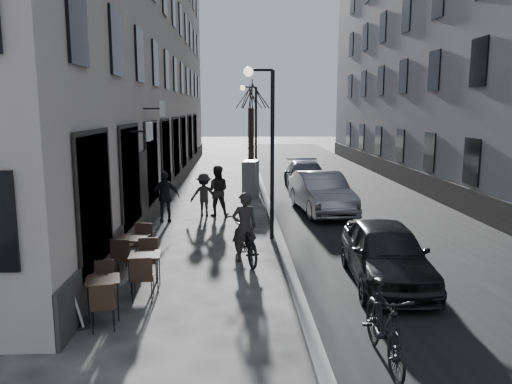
{
  "coord_description": "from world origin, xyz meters",
  "views": [
    {
      "loc": [
        -1.07,
        -8.65,
        3.93
      ],
      "look_at": [
        -0.56,
        3.93,
        1.8
      ],
      "focal_mm": 35.0,
      "sensor_mm": 36.0,
      "label": 1
    }
  ],
  "objects": [
    {
      "name": "tree_near",
      "position": [
        -0.1,
        21.0,
        4.66
      ],
      "size": [
        2.4,
        2.4,
        5.7
      ],
      "color": "black",
      "rests_on": "ground"
    },
    {
      "name": "building_left",
      "position": [
        -6.0,
        16.5,
        8.0
      ],
      "size": [
        4.0,
        35.0,
        16.0
      ],
      "primitive_type": "cube",
      "color": "#AE9F92",
      "rests_on": "ground"
    },
    {
      "name": "car_near",
      "position": [
        2.3,
        2.08,
        0.7
      ],
      "size": [
        1.9,
        4.19,
        1.4
      ],
      "primitive_type": "imported",
      "rotation": [
        0.0,
        0.0,
        -0.06
      ],
      "color": "black",
      "rests_on": "ground"
    },
    {
      "name": "moped",
      "position": [
        1.2,
        -1.5,
        0.62
      ],
      "size": [
        0.61,
        2.08,
        1.24
      ],
      "primitive_type": "imported",
      "rotation": [
        0.0,
        0.0,
        -0.01
      ],
      "color": "black",
      "rests_on": "ground"
    },
    {
      "name": "tree_far",
      "position": [
        -0.1,
        27.0,
        4.66
      ],
      "size": [
        2.4,
        2.4,
        5.7
      ],
      "color": "black",
      "rests_on": "ground"
    },
    {
      "name": "sign_board",
      "position": [
        -4.01,
        0.12,
        0.41
      ],
      "size": [
        0.53,
        0.65,
        1.0
      ],
      "rotation": [
        0.0,
        0.0,
        0.37
      ],
      "color": "black",
      "rests_on": "ground"
    },
    {
      "name": "car_far",
      "position": [
        2.28,
        15.0,
        0.69
      ],
      "size": [
        2.07,
        4.8,
        1.38
      ],
      "primitive_type": "imported",
      "rotation": [
        0.0,
        0.0,
        -0.03
      ],
      "color": "#3F434A",
      "rests_on": "ground"
    },
    {
      "name": "cyclist_rider",
      "position": [
        -0.87,
        3.83,
        0.9
      ],
      "size": [
        0.75,
        0.58,
        1.81
      ],
      "primitive_type": "imported",
      "rotation": [
        0.0,
        0.0,
        3.39
      ],
      "color": "#292624",
      "rests_on": "ground"
    },
    {
      "name": "car_mid",
      "position": [
        2.15,
        9.83,
        0.76
      ],
      "size": [
        2.07,
        4.75,
        1.52
      ],
      "primitive_type": "imported",
      "rotation": [
        0.0,
        0.0,
        0.1
      ],
      "color": "gray",
      "rests_on": "ground"
    },
    {
      "name": "streetlamp_far",
      "position": [
        -0.17,
        18.0,
        3.16
      ],
      "size": [
        0.9,
        0.28,
        5.09
      ],
      "color": "black",
      "rests_on": "ground"
    },
    {
      "name": "pedestrian_mid",
      "position": [
        -2.25,
        9.41,
        0.78
      ],
      "size": [
        1.03,
        0.61,
        1.57
      ],
      "primitive_type": "imported",
      "rotation": [
        0.0,
        0.0,
        3.17
      ],
      "color": "#2C2926",
      "rests_on": "ground"
    },
    {
      "name": "streetlamp_near",
      "position": [
        -0.17,
        6.0,
        3.16
      ],
      "size": [
        0.9,
        0.28,
        5.09
      ],
      "color": "black",
      "rests_on": "ground"
    },
    {
      "name": "pedestrian_far",
      "position": [
        -3.56,
        8.51,
        0.88
      ],
      "size": [
        1.07,
        0.53,
        1.76
      ],
      "primitive_type": "imported",
      "rotation": [
        0.0,
        0.0,
        0.1
      ],
      "color": "black",
      "rests_on": "ground"
    },
    {
      "name": "pedestrian_near",
      "position": [
        -1.78,
        9.39,
        0.93
      ],
      "size": [
        0.91,
        0.72,
        1.86
      ],
      "primitive_type": "imported",
      "rotation": [
        0.0,
        0.0,
        3.13
      ],
      "color": "black",
      "rests_on": "ground"
    },
    {
      "name": "bicycle",
      "position": [
        -0.87,
        3.83,
        0.55
      ],
      "size": [
        1.23,
        2.22,
        1.11
      ],
      "primitive_type": "imported",
      "rotation": [
        0.0,
        0.0,
        3.39
      ],
      "color": "black",
      "rests_on": "ground"
    },
    {
      "name": "utility_cabinet",
      "position": [
        -0.43,
        13.14,
        0.82
      ],
      "size": [
        0.8,
        1.19,
        1.64
      ],
      "primitive_type": "cube",
      "rotation": [
        0.0,
        0.0,
        -0.19
      ],
      "color": "#5E5E60",
      "rests_on": "ground"
    },
    {
      "name": "bistro_set_b",
      "position": [
        -3.05,
        1.84,
        0.49
      ],
      "size": [
        0.71,
        1.65,
        0.96
      ],
      "rotation": [
        0.0,
        0.0,
        0.08
      ],
      "color": "black",
      "rests_on": "ground"
    },
    {
      "name": "bistro_set_a",
      "position": [
        -3.59,
        0.42,
        0.46
      ],
      "size": [
        0.76,
        1.57,
        0.9
      ],
      "rotation": [
        0.0,
        0.0,
        0.23
      ],
      "color": "black",
      "rests_on": "ground"
    },
    {
      "name": "ground",
      "position": [
        0.0,
        0.0,
        0.0
      ],
      "size": [
        120.0,
        120.0,
        0.0
      ],
      "primitive_type": "plane",
      "color": "#363431",
      "rests_on": "ground"
    },
    {
      "name": "kerb",
      "position": [
        0.2,
        16.0,
        0.06
      ],
      "size": [
        0.25,
        60.0,
        0.12
      ],
      "primitive_type": "cube",
      "color": "slate",
      "rests_on": "ground"
    },
    {
      "name": "road",
      "position": [
        3.85,
        16.0,
        0.0
      ],
      "size": [
        7.3,
        60.0,
        0.0
      ],
      "primitive_type": "cube",
      "color": "black",
      "rests_on": "ground"
    },
    {
      "name": "building_right",
      "position": [
        9.5,
        16.5,
        8.0
      ],
      "size": [
        4.0,
        35.0,
        16.0
      ],
      "primitive_type": "cube",
      "color": "gray",
      "rests_on": "ground"
    },
    {
      "name": "bistro_set_c",
      "position": [
        -3.59,
        3.16,
        0.51
      ],
      "size": [
        0.78,
        1.73,
        1.0
      ],
      "rotation": [
        0.0,
        0.0,
        -0.16
      ],
      "color": "black",
      "rests_on": "ground"
    }
  ]
}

